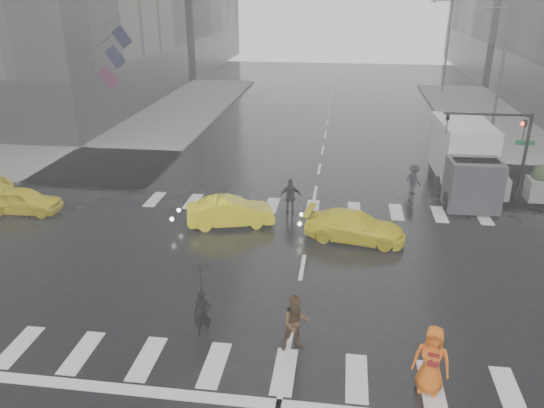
# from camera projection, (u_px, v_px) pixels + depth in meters

# --- Properties ---
(ground) EXTENTS (120.00, 120.00, 0.00)m
(ground) POSITION_uv_depth(u_px,v_px,m) (302.00, 267.00, 20.30)
(ground) COLOR black
(ground) RESTS_ON ground
(sidewalk_nw) EXTENTS (35.00, 35.00, 0.15)m
(sidewalk_nw) POSITION_uv_depth(u_px,v_px,m) (57.00, 133.00, 38.78)
(sidewalk_nw) COLOR slate
(sidewalk_nw) RESTS_ON ground
(road_markings) EXTENTS (18.00, 48.00, 0.01)m
(road_markings) POSITION_uv_depth(u_px,v_px,m) (302.00, 267.00, 20.30)
(road_markings) COLOR silver
(road_markings) RESTS_ON ground
(traffic_signal_pole) EXTENTS (4.45, 0.42, 4.50)m
(traffic_signal_pole) POSITION_uv_depth(u_px,v_px,m) (506.00, 139.00, 25.29)
(traffic_signal_pole) COLOR black
(traffic_signal_pole) RESTS_ON ground
(street_lamp_near) EXTENTS (2.15, 0.22, 9.00)m
(street_lamp_near) POSITION_uv_depth(u_px,v_px,m) (499.00, 72.00, 33.56)
(street_lamp_near) COLOR #59595B
(street_lamp_near) RESTS_ON ground
(street_lamp_far) EXTENTS (2.15, 0.22, 9.00)m
(street_lamp_far) POSITION_uv_depth(u_px,v_px,m) (446.00, 42.00, 51.90)
(street_lamp_far) COLOR #59595B
(street_lamp_far) RESTS_ON ground
(planter_west) EXTENTS (1.10, 1.10, 1.80)m
(planter_west) POSITION_uv_depth(u_px,v_px,m) (455.00, 180.00, 26.56)
(planter_west) COLOR slate
(planter_west) RESTS_ON ground
(planter_mid) EXTENTS (1.10, 1.10, 1.80)m
(planter_mid) POSITION_uv_depth(u_px,v_px,m) (497.00, 182.00, 26.31)
(planter_mid) COLOR slate
(planter_mid) RESTS_ON ground
(planter_east) EXTENTS (1.10, 1.10, 1.80)m
(planter_east) POSITION_uv_depth(u_px,v_px,m) (539.00, 184.00, 26.06)
(planter_east) COLOR slate
(planter_east) RESTS_ON ground
(flag_cluster) EXTENTS (2.87, 3.06, 4.69)m
(flag_cluster) POSITION_uv_depth(u_px,v_px,m) (111.00, 54.00, 37.03)
(flag_cluster) COLOR #59595B
(flag_cluster) RESTS_ON ground
(pedestrian_black) EXTENTS (1.10, 1.12, 2.43)m
(pedestrian_black) POSITION_uv_depth(u_px,v_px,m) (201.00, 288.00, 15.74)
(pedestrian_black) COLOR black
(pedestrian_black) RESTS_ON ground
(pedestrian_brown) EXTENTS (1.04, 0.93, 1.78)m
(pedestrian_brown) POSITION_uv_depth(u_px,v_px,m) (296.00, 323.00, 15.41)
(pedestrian_brown) COLOR #452E18
(pedestrian_brown) RESTS_ON ground
(pedestrian_orange) EXTENTS (1.09, 0.85, 1.97)m
(pedestrian_orange) POSITION_uv_depth(u_px,v_px,m) (432.00, 360.00, 13.75)
(pedestrian_orange) COLOR #E15E0F
(pedestrian_orange) RESTS_ON ground
(pedestrian_far_a) EXTENTS (1.09, 0.75, 1.74)m
(pedestrian_far_a) POSITION_uv_depth(u_px,v_px,m) (291.00, 197.00, 24.77)
(pedestrian_far_a) COLOR black
(pedestrian_far_a) RESTS_ON ground
(pedestrian_far_b) EXTENTS (1.08, 1.12, 1.55)m
(pedestrian_far_b) POSITION_uv_depth(u_px,v_px,m) (414.00, 179.00, 27.27)
(pedestrian_far_b) COLOR black
(pedestrian_far_b) RESTS_ON ground
(taxi_front) EXTENTS (3.66, 1.62, 1.22)m
(taxi_front) POSITION_uv_depth(u_px,v_px,m) (23.00, 200.00, 25.03)
(taxi_front) COLOR #FFEB0D
(taxi_front) RESTS_ON ground
(taxi_mid) EXTENTS (4.08, 2.36, 1.27)m
(taxi_mid) POSITION_uv_depth(u_px,v_px,m) (230.00, 212.00, 23.71)
(taxi_mid) COLOR #FFEB0D
(taxi_mid) RESTS_ON ground
(taxi_rear) EXTENTS (3.96, 2.27, 1.23)m
(taxi_rear) POSITION_uv_depth(u_px,v_px,m) (355.00, 226.00, 22.32)
(taxi_rear) COLOR #FFEB0D
(taxi_rear) RESTS_ON ground
(box_truck) EXTENTS (2.49, 6.64, 3.53)m
(box_truck) POSITION_uv_depth(u_px,v_px,m) (464.00, 158.00, 27.07)
(box_truck) COLOR silver
(box_truck) RESTS_ON ground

